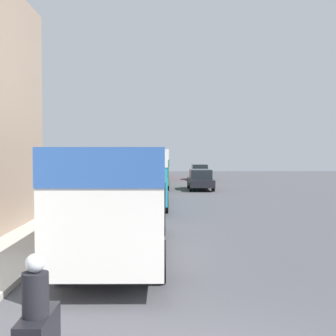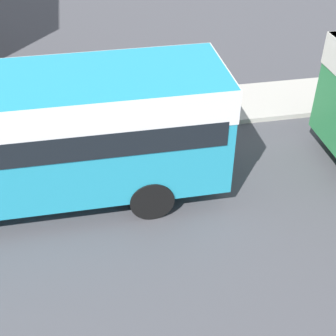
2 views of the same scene
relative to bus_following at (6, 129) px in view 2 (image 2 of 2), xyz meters
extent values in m
cube|color=teal|center=(0.00, 0.00, -0.21)|extent=(2.42, 9.51, 2.58)
cube|color=black|center=(0.00, 0.00, 0.11)|extent=(2.47, 9.13, 0.57)
cylinder|color=black|center=(-1.11, 2.95, -1.50)|extent=(0.28, 1.00, 1.00)
cylinder|color=black|center=(1.11, 2.95, -1.50)|extent=(0.28, 1.00, 1.00)
cylinder|color=#232838|center=(-3.91, 2.87, -1.45)|extent=(0.33, 0.33, 0.80)
cylinder|color=black|center=(-3.91, 2.87, -0.72)|extent=(0.41, 0.41, 0.67)
sphere|color=tan|center=(-3.91, 2.87, -0.27)|extent=(0.22, 0.22, 0.22)
camera|label=1|loc=(1.05, -25.76, 1.14)|focal=50.00mm
camera|label=2|loc=(8.96, 1.85, 5.36)|focal=50.00mm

